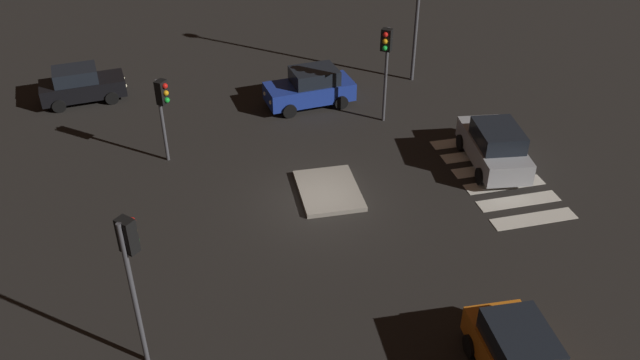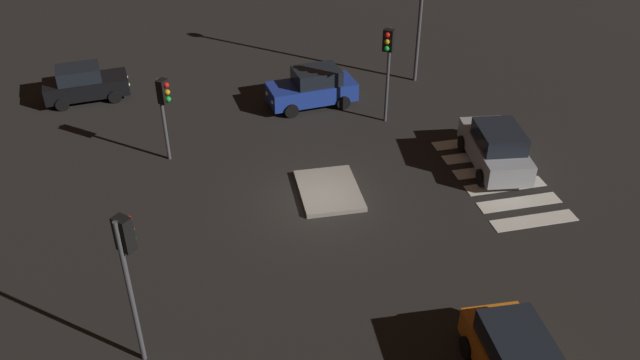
{
  "view_description": "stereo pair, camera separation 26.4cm",
  "coord_description": "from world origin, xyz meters",
  "px_view_note": "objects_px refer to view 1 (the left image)",
  "views": [
    {
      "loc": [
        -19.48,
        4.77,
        14.32
      ],
      "look_at": [
        0.0,
        0.0,
        1.0
      ],
      "focal_mm": 36.83,
      "sensor_mm": 36.0,
      "label": 1
    },
    {
      "loc": [
        -19.54,
        4.52,
        14.32
      ],
      "look_at": [
        0.0,
        0.0,
        1.0
      ],
      "focal_mm": 36.83,
      "sensor_mm": 36.0,
      "label": 2
    }
  ],
  "objects_px": {
    "traffic_island": "(329,190)",
    "car_silver": "(494,146)",
    "traffic_light_north": "(163,101)",
    "traffic_light_east": "(386,53)",
    "car_black": "(81,85)",
    "car_blue": "(311,88)",
    "traffic_light_west": "(131,258)"
  },
  "relations": [
    {
      "from": "traffic_island",
      "to": "traffic_light_north",
      "type": "xyz_separation_m",
      "value": [
        3.8,
        5.75,
        2.64
      ]
    },
    {
      "from": "traffic_island",
      "to": "car_blue",
      "type": "height_order",
      "value": "car_blue"
    },
    {
      "from": "traffic_island",
      "to": "car_blue",
      "type": "distance_m",
      "value": 7.46
    },
    {
      "from": "car_blue",
      "to": "traffic_light_east",
      "type": "bearing_deg",
      "value": 132.92
    },
    {
      "from": "car_black",
      "to": "traffic_light_north",
      "type": "height_order",
      "value": "traffic_light_north"
    },
    {
      "from": "car_blue",
      "to": "traffic_light_east",
      "type": "relative_size",
      "value": 0.97
    },
    {
      "from": "traffic_light_east",
      "to": "traffic_light_north",
      "type": "height_order",
      "value": "traffic_light_east"
    },
    {
      "from": "traffic_light_north",
      "to": "traffic_light_west",
      "type": "xyz_separation_m",
      "value": [
        -10.48,
        1.12,
        0.89
      ]
    },
    {
      "from": "car_black",
      "to": "traffic_light_east",
      "type": "xyz_separation_m",
      "value": [
        -5.43,
        -13.3,
        2.51
      ]
    },
    {
      "from": "car_blue",
      "to": "traffic_light_east",
      "type": "distance_m",
      "value": 4.43
    },
    {
      "from": "car_black",
      "to": "traffic_light_north",
      "type": "distance_m",
      "value": 7.8
    },
    {
      "from": "traffic_island",
      "to": "traffic_light_east",
      "type": "distance_m",
      "value": 7.01
    },
    {
      "from": "car_silver",
      "to": "traffic_light_north",
      "type": "distance_m",
      "value": 13.28
    },
    {
      "from": "traffic_light_west",
      "to": "car_silver",
      "type": "bearing_deg",
      "value": -16.99
    },
    {
      "from": "traffic_island",
      "to": "car_silver",
      "type": "relative_size",
      "value": 0.7
    },
    {
      "from": "car_blue",
      "to": "traffic_light_east",
      "type": "height_order",
      "value": "traffic_light_east"
    },
    {
      "from": "car_silver",
      "to": "car_blue",
      "type": "bearing_deg",
      "value": 47.54
    },
    {
      "from": "traffic_island",
      "to": "traffic_light_east",
      "type": "height_order",
      "value": "traffic_light_east"
    },
    {
      "from": "car_black",
      "to": "traffic_light_north",
      "type": "xyz_separation_m",
      "value": [
        -6.56,
        -3.77,
        1.9
      ]
    },
    {
      "from": "traffic_island",
      "to": "car_silver",
      "type": "distance_m",
      "value": 6.99
    },
    {
      "from": "traffic_island",
      "to": "traffic_light_north",
      "type": "height_order",
      "value": "traffic_light_north"
    },
    {
      "from": "traffic_light_north",
      "to": "traffic_light_east",
      "type": "bearing_deg",
      "value": 46.27
    },
    {
      "from": "traffic_island",
      "to": "traffic_light_west",
      "type": "relative_size",
      "value": 0.65
    },
    {
      "from": "car_silver",
      "to": "traffic_island",
      "type": "bearing_deg",
      "value": 99.92
    },
    {
      "from": "car_blue",
      "to": "traffic_light_north",
      "type": "relative_size",
      "value": 1.19
    },
    {
      "from": "traffic_island",
      "to": "car_silver",
      "type": "height_order",
      "value": "car_silver"
    },
    {
      "from": "car_blue",
      "to": "traffic_light_west",
      "type": "distance_m",
      "value": 16.31
    },
    {
      "from": "car_blue",
      "to": "car_black",
      "type": "bearing_deg",
      "value": -22.01
    },
    {
      "from": "car_black",
      "to": "car_blue",
      "type": "distance_m",
      "value": 10.94
    },
    {
      "from": "traffic_island",
      "to": "traffic_light_west",
      "type": "xyz_separation_m",
      "value": [
        -6.68,
        6.87,
        3.53
      ]
    },
    {
      "from": "car_black",
      "to": "car_blue",
      "type": "height_order",
      "value": "car_blue"
    },
    {
      "from": "car_silver",
      "to": "traffic_light_west",
      "type": "distance_m",
      "value": 15.7
    }
  ]
}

